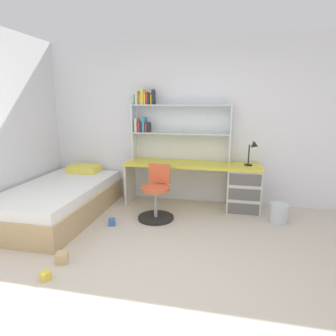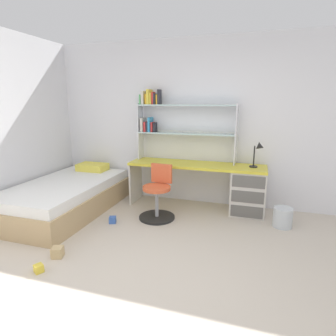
{
  "view_description": "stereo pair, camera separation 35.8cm",
  "coord_description": "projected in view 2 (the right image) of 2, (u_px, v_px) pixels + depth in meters",
  "views": [
    {
      "loc": [
        0.48,
        -2.1,
        1.66
      ],
      "look_at": [
        -0.28,
        1.5,
        0.79
      ],
      "focal_mm": 30.19,
      "sensor_mm": 36.0,
      "label": 1
    },
    {
      "loc": [
        0.83,
        -2.01,
        1.66
      ],
      "look_at": [
        -0.28,
        1.5,
        0.79
      ],
      "focal_mm": 30.19,
      "sensor_mm": 36.0,
      "label": 2
    }
  ],
  "objects": [
    {
      "name": "ground_plane",
      "position": [
        147.0,
        296.0,
        2.49
      ],
      "size": [
        6.03,
        6.0,
        0.02
      ],
      "primitive_type": "cube",
      "color": "beige"
    },
    {
      "name": "room_shell",
      "position": [
        91.0,
        128.0,
        3.73
      ],
      "size": [
        6.03,
        6.0,
        2.63
      ],
      "color": "silver",
      "rests_on": "ground_plane"
    },
    {
      "name": "desk",
      "position": [
        232.0,
        186.0,
        4.29
      ],
      "size": [
        2.1,
        0.53,
        0.71
      ],
      "color": "gold",
      "rests_on": "ground_plane"
    },
    {
      "name": "bookshelf_hutch",
      "position": [
        171.0,
        119.0,
        4.5
      ],
      "size": [
        1.58,
        0.22,
        1.13
      ],
      "color": "silver",
      "rests_on": "desk"
    },
    {
      "name": "desk_lamp",
      "position": [
        259.0,
        151.0,
        4.06
      ],
      "size": [
        0.2,
        0.17,
        0.38
      ],
      "color": "black",
      "rests_on": "desk"
    },
    {
      "name": "swivel_chair",
      "position": [
        158.0,
        198.0,
        4.08
      ],
      "size": [
        0.52,
        0.52,
        0.77
      ],
      "color": "black",
      "rests_on": "ground_plane"
    },
    {
      "name": "bed_platform",
      "position": [
        66.0,
        196.0,
        4.34
      ],
      "size": [
        1.18,
        2.08,
        0.59
      ],
      "color": "tan",
      "rests_on": "ground_plane"
    },
    {
      "name": "waste_bin",
      "position": [
        283.0,
        217.0,
        3.81
      ],
      "size": [
        0.25,
        0.25,
        0.27
      ],
      "primitive_type": "cylinder",
      "color": "silver",
      "rests_on": "ground_plane"
    },
    {
      "name": "toy_block_yellow_0",
      "position": [
        39.0,
        268.0,
        2.81
      ],
      "size": [
        0.11,
        0.11,
        0.08
      ],
      "primitive_type": "cube",
      "rotation": [
        0.0,
        0.0,
        2.65
      ],
      "color": "gold",
      "rests_on": "ground_plane"
    },
    {
      "name": "toy_block_blue_1",
      "position": [
        113.0,
        220.0,
        3.95
      ],
      "size": [
        0.12,
        0.12,
        0.09
      ],
      "primitive_type": "cube",
      "rotation": [
        0.0,
        0.0,
        0.35
      ],
      "color": "#3860B7",
      "rests_on": "ground_plane"
    },
    {
      "name": "toy_block_natural_2",
      "position": [
        58.0,
        252.0,
        3.08
      ],
      "size": [
        0.15,
        0.15,
        0.12
      ],
      "primitive_type": "cube",
      "rotation": [
        0.0,
        0.0,
        0.35
      ],
      "color": "tan",
      "rests_on": "ground_plane"
    }
  ]
}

